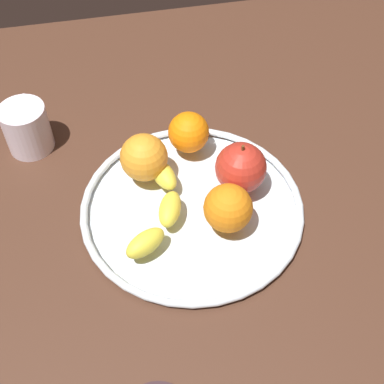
% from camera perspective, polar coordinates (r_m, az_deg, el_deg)
% --- Properties ---
extents(ground_plane, '(1.18, 1.18, 0.04)m').
position_cam_1_polar(ground_plane, '(0.85, 0.00, -2.89)').
color(ground_plane, '#462A1D').
extents(fruit_bowl, '(0.36, 0.36, 0.02)m').
position_cam_1_polar(fruit_bowl, '(0.83, 0.00, -1.70)').
color(fruit_bowl, silver).
rests_on(fruit_bowl, ground_plane).
extents(banana, '(0.20, 0.11, 0.03)m').
position_cam_1_polar(banana, '(0.80, -3.58, -1.48)').
color(banana, yellow).
rests_on(banana, fruit_bowl).
extents(apple, '(0.08, 0.08, 0.09)m').
position_cam_1_polar(apple, '(0.82, 5.39, 2.67)').
color(apple, '#B52D20').
rests_on(apple, fruit_bowl).
extents(orange_center, '(0.08, 0.08, 0.08)m').
position_cam_1_polar(orange_center, '(0.84, -5.32, 3.81)').
color(orange_center, orange).
rests_on(orange_center, fruit_bowl).
extents(orange_back_right, '(0.07, 0.07, 0.07)m').
position_cam_1_polar(orange_back_right, '(0.77, 4.00, -1.78)').
color(orange_back_right, orange).
rests_on(orange_back_right, fruit_bowl).
extents(orange_front_left, '(0.07, 0.07, 0.07)m').
position_cam_1_polar(orange_front_left, '(0.88, -0.37, 6.59)').
color(orange_front_left, orange).
rests_on(orange_front_left, fruit_bowl).
extents(ambient_mug, '(0.12, 0.08, 0.09)m').
position_cam_1_polar(ambient_mug, '(0.95, -17.74, 6.80)').
color(ambient_mug, white).
rests_on(ambient_mug, ground_plane).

